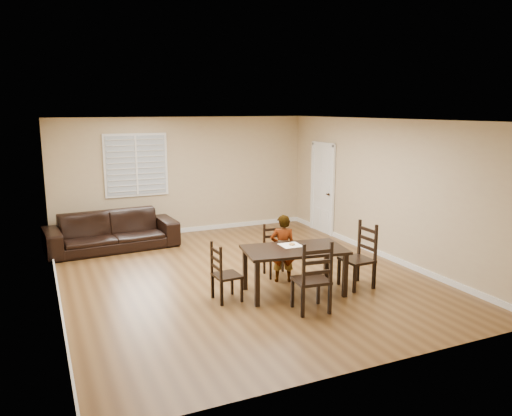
# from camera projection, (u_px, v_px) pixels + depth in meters

# --- Properties ---
(ground) EXTENTS (7.00, 7.00, 0.00)m
(ground) POSITION_uv_depth(u_px,v_px,m) (242.00, 276.00, 8.74)
(ground) COLOR brown
(ground) RESTS_ON ground
(room) EXTENTS (6.04, 7.04, 2.72)m
(room) POSITION_uv_depth(u_px,v_px,m) (239.00, 172.00, 8.55)
(room) COLOR tan
(room) RESTS_ON ground
(dining_table) EXTENTS (1.69, 1.11, 0.74)m
(dining_table) POSITION_uv_depth(u_px,v_px,m) (294.00, 254.00, 7.81)
(dining_table) COLOR black
(dining_table) RESTS_ON ground
(chair_near) EXTENTS (0.44, 0.42, 0.90)m
(chair_near) POSITION_uv_depth(u_px,v_px,m) (275.00, 251.00, 8.80)
(chair_near) COLOR black
(chair_near) RESTS_ON ground
(chair_far) EXTENTS (0.53, 0.50, 1.07)m
(chair_far) POSITION_uv_depth(u_px,v_px,m) (315.00, 281.00, 7.05)
(chair_far) COLOR black
(chair_far) RESTS_ON ground
(chair_left) EXTENTS (0.40, 0.43, 0.91)m
(chair_left) POSITION_uv_depth(u_px,v_px,m) (220.00, 275.00, 7.53)
(chair_left) COLOR black
(chair_left) RESTS_ON ground
(chair_right) EXTENTS (0.47, 0.50, 1.07)m
(chair_right) POSITION_uv_depth(u_px,v_px,m) (363.00, 257.00, 8.19)
(chair_right) COLOR black
(chair_right) RESTS_ON ground
(child) EXTENTS (0.49, 0.41, 1.16)m
(child) POSITION_uv_depth(u_px,v_px,m) (283.00, 248.00, 8.37)
(child) COLOR gray
(child) RESTS_ON ground
(napkin) EXTENTS (0.33, 0.33, 0.00)m
(napkin) POSITION_uv_depth(u_px,v_px,m) (291.00, 245.00, 7.96)
(napkin) COLOR white
(napkin) RESTS_ON dining_table
(donut) EXTENTS (0.10, 0.10, 0.04)m
(donut) POSITION_uv_depth(u_px,v_px,m) (292.00, 244.00, 7.96)
(donut) COLOR #DB9C4E
(donut) RESTS_ON napkin
(sofa) EXTENTS (2.70, 1.22, 0.77)m
(sofa) POSITION_uv_depth(u_px,v_px,m) (112.00, 231.00, 10.34)
(sofa) COLOR black
(sofa) RESTS_ON ground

